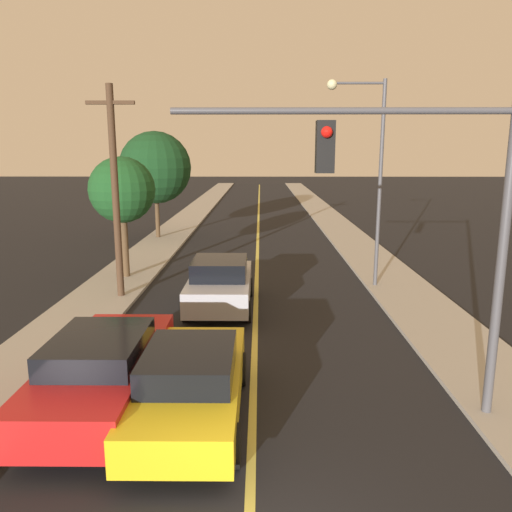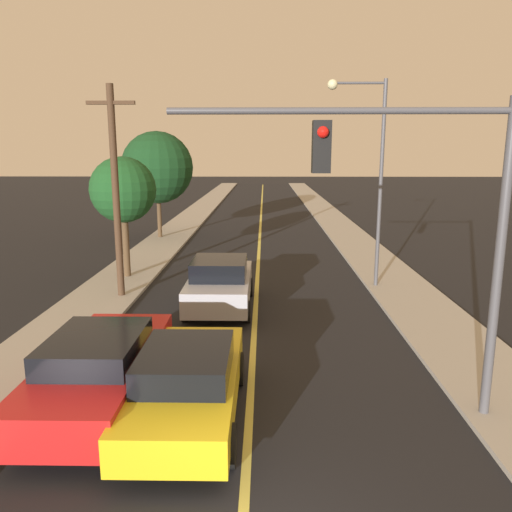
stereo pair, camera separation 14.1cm
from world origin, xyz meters
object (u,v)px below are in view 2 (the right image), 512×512
streetlamp_right (369,157)px  tree_left_near (123,190)px  car_outer_lane_front (100,368)px  utility_pole_left (116,189)px  traffic_signal_mast (420,201)px  tree_left_far (157,168)px  car_near_lane_second (220,283)px  car_near_lane_front (188,381)px

streetlamp_right → tree_left_near: size_ratio=1.56×
car_outer_lane_front → utility_pole_left: 8.38m
traffic_signal_mast → tree_left_far: bearing=114.0°
car_near_lane_second → tree_left_near: size_ratio=0.94×
traffic_signal_mast → utility_pole_left: 11.15m
car_near_lane_front → car_near_lane_second: size_ratio=1.06×
streetlamp_right → tree_left_far: 14.69m
car_near_lane_front → tree_left_far: bearing=103.1°
car_near_lane_second → tree_left_near: (-4.13, 3.86, 2.73)m
traffic_signal_mast → car_outer_lane_front: bearing=177.0°
car_near_lane_front → car_outer_lane_front: size_ratio=0.94×
traffic_signal_mast → tree_left_near: size_ratio=1.27×
car_near_lane_front → utility_pole_left: bearing=113.9°
streetlamp_right → tree_left_near: bearing=172.2°
car_near_lane_front → tree_left_near: bearing=110.8°
car_near_lane_front → traffic_signal_mast: size_ratio=0.78×
car_near_lane_front → tree_left_far: (-4.76, 20.39, 3.38)m
streetlamp_right → utility_pole_left: size_ratio=1.05×
car_near_lane_second → tree_left_far: (-4.76, 13.38, 3.32)m
car_near_lane_second → car_outer_lane_front: size_ratio=0.89×
car_near_lane_second → streetlamp_right: bearing=26.5°
utility_pole_left → traffic_signal_mast: bearing=-45.4°
car_near_lane_front → car_near_lane_second: 7.01m
traffic_signal_mast → streetlamp_right: streetlamp_right is taller
tree_left_far → traffic_signal_mast: bearing=-66.0°
car_near_lane_second → utility_pole_left: bearing=163.0°
car_near_lane_front → traffic_signal_mast: 5.44m
car_near_lane_front → traffic_signal_mast: (4.23, 0.17, 3.42)m
car_outer_lane_front → tree_left_near: bearing=102.5°
utility_pole_left → car_near_lane_front: bearing=-66.1°
car_near_lane_second → car_outer_lane_front: (-1.83, -6.52, -0.02)m
car_near_lane_second → car_outer_lane_front: car_near_lane_second is taller
tree_left_near → traffic_signal_mast: bearing=-52.0°
streetlamp_right → tree_left_far: (-9.95, 10.79, -0.73)m
car_near_lane_second → streetlamp_right: 7.08m
car_near_lane_second → car_outer_lane_front: 6.77m
car_near_lane_second → utility_pole_left: (-3.60, 1.10, 2.99)m
car_outer_lane_front → utility_pole_left: size_ratio=0.71×
streetlamp_right → tree_left_far: bearing=132.7°
car_near_lane_second → tree_left_far: tree_left_far is taller
streetlamp_right → utility_pole_left: bearing=-170.4°
car_near_lane_second → traffic_signal_mast: traffic_signal_mast is taller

